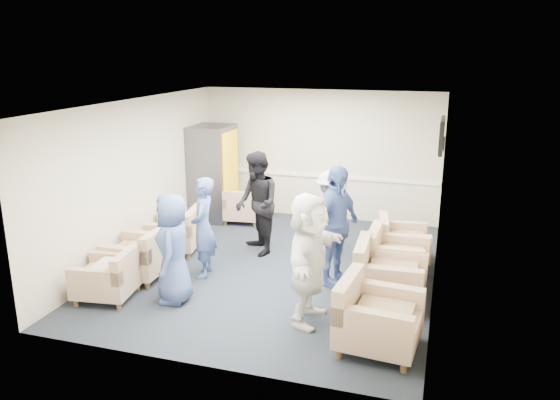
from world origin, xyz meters
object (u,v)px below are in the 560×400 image
(armchair_right_midfar, at_px, (394,260))
(armchair_corner, at_px, (243,208))
(armchair_right_far, at_px, (400,243))
(person_back_right, at_px, (330,213))
(vending_machine, at_px, (213,173))
(armchair_right_near, at_px, (374,320))
(person_front_left, at_px, (173,248))
(armchair_left_far, at_px, (178,233))
(person_mid_left, at_px, (203,228))
(person_back_left, at_px, (257,204))
(armchair_right_midnear, at_px, (384,277))
(armchair_left_mid, at_px, (140,257))
(armchair_left_near, at_px, (110,278))
(person_front_right, at_px, (309,259))
(person_mid_right, at_px, (335,227))

(armchair_right_midfar, relative_size, armchair_corner, 1.05)
(armchair_right_far, height_order, person_back_right, person_back_right)
(vending_machine, bearing_deg, armchair_right_near, -47.24)
(armchair_right_far, xyz_separation_m, armchair_corner, (-3.32, 1.25, -0.02))
(person_front_left, bearing_deg, armchair_left_far, -171.05)
(armchair_right_near, height_order, armchair_right_far, armchair_right_near)
(person_mid_left, xyz_separation_m, person_back_left, (0.47, 1.19, 0.10))
(armchair_right_midnear, xyz_separation_m, person_back_right, (-1.15, 1.67, 0.37))
(armchair_left_mid, xyz_separation_m, armchair_right_far, (3.83, 1.90, -0.02))
(armchair_left_near, distance_m, armchair_right_far, 4.70)
(armchair_right_far, bearing_deg, person_back_right, 79.77)
(armchair_right_near, xyz_separation_m, armchair_right_midnear, (-0.02, 1.30, 0.00))
(person_mid_left, bearing_deg, armchair_right_far, 104.05)
(armchair_right_far, relative_size, armchair_corner, 1.09)
(person_back_right, bearing_deg, person_mid_left, 119.51)
(armchair_left_far, height_order, person_front_right, person_front_right)
(armchair_left_far, bearing_deg, armchair_right_near, 49.44)
(armchair_corner, bearing_deg, person_mid_left, 91.14)
(armchair_right_midfar, height_order, person_front_left, person_front_left)
(armchair_right_near, height_order, armchair_right_midfar, armchair_right_near)
(armchair_left_near, distance_m, person_front_right, 2.96)
(armchair_right_midfar, distance_m, person_back_left, 2.55)
(person_front_left, xyz_separation_m, person_front_right, (1.98, -0.03, 0.09))
(armchair_right_midnear, xyz_separation_m, vending_machine, (-3.93, 2.98, 0.62))
(armchair_left_far, distance_m, person_front_right, 3.43)
(person_back_left, relative_size, person_front_right, 1.03)
(armchair_left_near, relative_size, armchair_right_near, 0.88)
(armchair_corner, distance_m, person_back_left, 1.90)
(armchair_right_midfar, xyz_separation_m, person_mid_left, (-2.90, -0.62, 0.44))
(armchair_right_near, distance_m, person_front_left, 2.96)
(person_back_left, bearing_deg, person_back_right, 69.42)
(armchair_right_midnear, height_order, person_front_right, person_front_right)
(armchair_right_near, bearing_deg, person_back_left, 47.92)
(person_front_left, bearing_deg, person_mid_right, 103.10)
(vending_machine, distance_m, person_front_left, 3.95)
(armchair_right_midfar, bearing_deg, armchair_left_mid, 105.12)
(armchair_left_mid, distance_m, person_front_right, 2.98)
(armchair_right_midfar, xyz_separation_m, person_mid_right, (-0.86, -0.36, 0.57))
(armchair_left_far, relative_size, person_mid_right, 0.52)
(armchair_left_mid, xyz_separation_m, person_back_left, (1.39, 1.58, 0.56))
(vending_machine, xyz_separation_m, person_mid_left, (1.09, -2.86, -0.19))
(person_front_right, bearing_deg, armchair_right_midnear, -42.45)
(armchair_right_midfar, height_order, armchair_right_far, armchair_right_midfar)
(armchair_right_near, relative_size, person_back_right, 0.68)
(armchair_right_far, height_order, person_mid_left, person_mid_left)
(person_mid_left, bearing_deg, armchair_corner, 174.88)
(armchair_left_far, relative_size, armchair_right_midnear, 0.99)
(armchair_left_mid, height_order, armchair_left_far, armchair_left_mid)
(person_mid_right, relative_size, person_front_right, 1.06)
(armchair_right_midnear, distance_m, vending_machine, 4.97)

